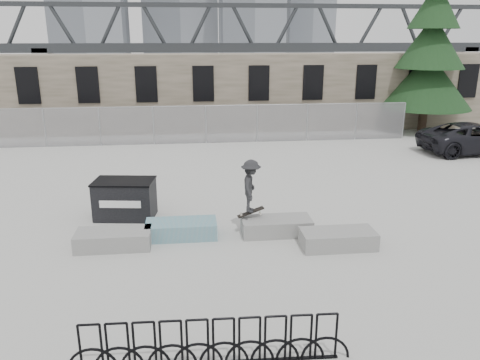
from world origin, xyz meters
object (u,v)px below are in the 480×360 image
object	(u,v)px
planter_far_left	(114,239)
suv	(475,138)
planter_center_left	(181,228)
skateboarder	(251,186)
planter_offset	(338,238)
planter_center_right	(276,225)
dumpster	(125,199)
spruce_tree	(430,52)
bike_rack	(211,343)

from	to	relation	value
planter_far_left	suv	size ratio (longest dim) A/B	0.38
suv	planter_center_left	bearing A→B (deg)	118.20
skateboarder	planter_center_left	bearing A→B (deg)	104.46
planter_far_left	planter_offset	world-z (taller)	same
planter_far_left	planter_offset	size ratio (longest dim) A/B	1.00
planter_center_right	suv	bearing A→B (deg)	37.19
planter_far_left	planter_offset	bearing A→B (deg)	-6.15
planter_far_left	planter_center_left	bearing A→B (deg)	15.30
planter_center_left	dumpster	xyz separation A→B (m)	(-1.76, 1.73, 0.36)
planter_center_right	skateboarder	bearing A→B (deg)	166.04
dumpster	suv	size ratio (longest dim) A/B	0.37
planter_center_left	planter_offset	xyz separation A→B (m)	(4.23, -1.15, 0.00)
planter_center_left	skateboarder	size ratio (longest dim) A/B	1.19
planter_center_right	planter_center_left	bearing A→B (deg)	178.39
planter_center_left	planter_center_right	world-z (taller)	same
planter_far_left	skateboarder	xyz separation A→B (m)	(3.82, 0.60, 1.16)
spruce_tree	planter_center_right	bearing A→B (deg)	-129.09
planter_far_left	spruce_tree	world-z (taller)	spruce_tree
planter_center_left	planter_offset	world-z (taller)	same
planter_center_left	spruce_tree	bearing A→B (deg)	44.74
planter_offset	dumpster	bearing A→B (deg)	154.35
planter_far_left	planter_center_left	world-z (taller)	same
planter_center_right	bike_rack	distance (m)	5.87
planter_far_left	bike_rack	distance (m)	5.57
spruce_tree	suv	distance (m)	6.80
suv	planter_offset	bearing A→B (deg)	131.38
planter_far_left	spruce_tree	size ratio (longest dim) A/B	0.17
planter_offset	suv	distance (m)	13.94
bike_rack	planter_offset	bearing A→B (deg)	50.08
planter_offset	spruce_tree	bearing A→B (deg)	56.64
dumpster	bike_rack	distance (m)	7.62
planter_offset	suv	world-z (taller)	suv
suv	skateboarder	world-z (taller)	skateboarder
dumpster	spruce_tree	size ratio (longest dim) A/B	0.17
planter_far_left	dumpster	distance (m)	2.25
planter_center_left	bike_rack	bearing A→B (deg)	-84.18
bike_rack	skateboarder	distance (m)	5.90
planter_center_right	spruce_tree	xyz separation A→B (m)	(11.60, 14.28, 4.34)
planter_offset	suv	xyz separation A→B (m)	(9.95, 9.75, 0.48)
planter_center_left	planter_offset	bearing A→B (deg)	-15.20
dumpster	bike_rack	size ratio (longest dim) A/B	0.40
planter_center_right	bike_rack	size ratio (longest dim) A/B	0.40
skateboarder	suv	bearing A→B (deg)	-43.59
planter_far_left	planter_center_right	world-z (taller)	same
planter_far_left	dumpster	world-z (taller)	dumpster
dumpster	planter_offset	bearing A→B (deg)	-17.86
planter_center_right	spruce_tree	world-z (taller)	spruce_tree
planter_offset	dumpster	world-z (taller)	dumpster
planter_center_right	bike_rack	xyz separation A→B (m)	(-2.17, -5.45, 0.18)
planter_center_left	spruce_tree	distance (m)	20.65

